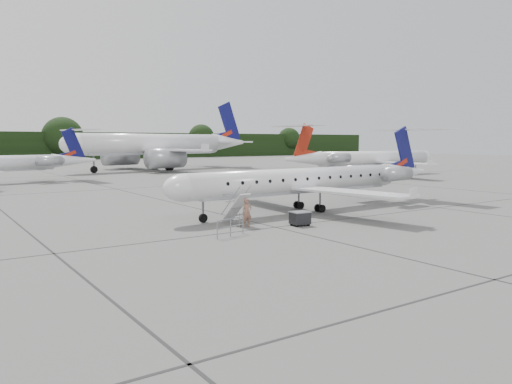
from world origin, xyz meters
TOP-DOWN VIEW (x-y plane):
  - ground at (0.00, 0.00)m, footprint 320.00×320.00m
  - treeline at (0.00, 130.00)m, footprint 260.00×4.00m
  - main_regional_jet at (-0.57, 6.99)m, footprint 26.63×19.85m
  - airstair at (-7.85, 4.58)m, footprint 0.96×2.14m
  - passenger at (-7.79, 3.38)m, footprint 0.72×0.53m
  - safety_railing at (-10.18, 1.40)m, footprint 2.12×0.75m
  - baggage_cart at (-4.70, 1.96)m, footprint 1.20×1.00m
  - bg_narrowbody at (11.40, 64.42)m, footprint 41.49×33.20m
  - bg_regional_right at (33.80, 30.88)m, footprint 29.30×21.24m

SIDE VIEW (x-z plane):
  - ground at x=0.00m, z-range 0.00..0.00m
  - baggage_cart at x=-4.70m, z-range 0.00..0.97m
  - safety_railing at x=-10.18m, z-range 0.00..1.00m
  - passenger at x=-7.79m, z-range 0.00..1.81m
  - airstair at x=-7.85m, z-range 0.00..2.06m
  - main_regional_jet at x=-0.57m, z-range 0.00..6.58m
  - bg_regional_right at x=33.80m, z-range 0.00..7.63m
  - treeline at x=0.00m, z-range 0.00..8.00m
  - bg_narrowbody at x=11.40m, z-range 0.00..13.34m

